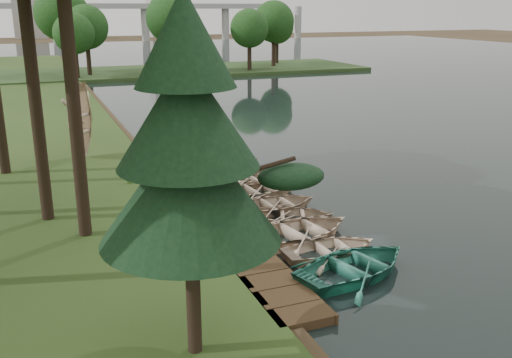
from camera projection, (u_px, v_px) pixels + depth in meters
name	position (u px, v px, depth m)	size (l,w,h in m)	color
ground	(252.00, 217.00, 21.69)	(300.00, 300.00, 0.00)	#3D2F1D
water	(486.00, 98.00, 50.13)	(130.00, 200.00, 0.05)	black
boardwalk	(211.00, 219.00, 21.08)	(1.60, 16.00, 0.30)	#392716
peninsula	(163.00, 72.00, 68.92)	(50.00, 14.00, 0.45)	#29411D
far_trees	(132.00, 19.00, 65.94)	(45.60, 5.60, 8.80)	black
bridge	(111.00, 10.00, 130.70)	(95.90, 4.00, 8.60)	#A5A5A0
building_a	(166.00, 2.00, 154.22)	(10.00, 8.00, 18.00)	#A5A5A0
building_b	(29.00, 14.00, 147.08)	(8.00, 8.00, 12.00)	#A5A5A0
rowboat_0	(356.00, 263.00, 16.72)	(2.85, 3.99, 0.83)	#2F836B
rowboat_1	(331.00, 247.00, 18.08)	(2.29, 3.21, 0.66)	beige
rowboat_2	(301.00, 229.00, 19.33)	(2.85, 4.00, 0.83)	beige
rowboat_3	(288.00, 213.00, 20.96)	(2.40, 3.36, 0.70)	beige
rowboat_4	(274.00, 203.00, 22.06)	(2.53, 3.54, 0.73)	beige
rowboat_5	(257.00, 187.00, 23.78)	(2.80, 3.92, 0.81)	beige
rowboat_6	(244.00, 180.00, 25.01)	(2.48, 3.47, 0.72)	beige
rowboat_7	(234.00, 172.00, 26.17)	(2.45, 3.43, 0.71)	beige
rowboat_8	(227.00, 163.00, 27.70)	(2.59, 3.62, 0.75)	beige
rowboat_9	(213.00, 157.00, 28.77)	(2.39, 3.35, 0.69)	beige
stored_rowboat	(84.00, 150.00, 29.09)	(2.71, 3.79, 0.79)	beige
pine_tree	(188.00, 145.00, 11.41)	(3.80, 3.80, 7.77)	black
reeds_0	(179.00, 216.00, 19.65)	(0.60, 0.60, 0.91)	#3F661E
reeds_1	(140.00, 203.00, 21.01)	(0.60, 0.60, 0.91)	#3F661E
reeds_2	(129.00, 170.00, 24.87)	(0.60, 0.60, 1.09)	#3F661E
reeds_3	(151.00, 166.00, 25.67)	(0.60, 0.60, 1.03)	#3F661E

